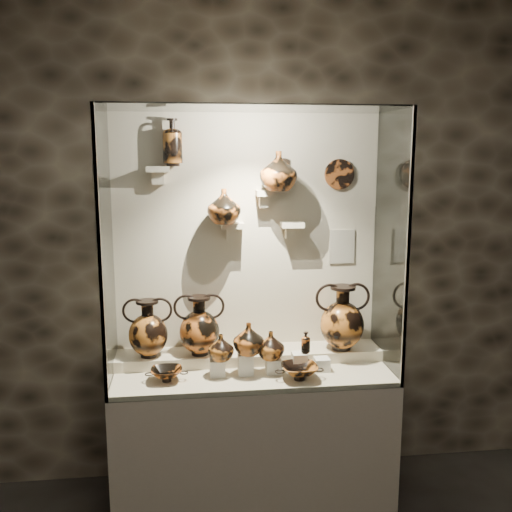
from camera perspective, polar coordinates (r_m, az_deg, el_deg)
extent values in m
cube|color=black|center=(3.68, -0.92, 1.72)|extent=(5.00, 0.02, 3.20)
cube|color=beige|center=(3.75, -0.31, -17.49)|extent=(1.70, 0.60, 0.80)
cube|color=#C5B698|center=(3.58, -0.32, -11.60)|extent=(1.68, 0.58, 0.03)
cube|color=#C5B698|center=(3.73, -0.64, -10.10)|extent=(1.70, 0.25, 0.10)
cube|color=beige|center=(3.67, -0.91, 1.70)|extent=(1.70, 0.03, 1.60)
cube|color=white|center=(3.07, 0.32, 0.02)|extent=(1.70, 0.01, 1.60)
cube|color=white|center=(3.37, -14.76, 0.60)|extent=(0.01, 0.60, 1.60)
cube|color=white|center=(3.56, 13.31, 1.16)|extent=(0.01, 0.60, 1.60)
cube|color=white|center=(3.33, -0.35, 14.56)|extent=(1.70, 0.60, 0.01)
cube|color=gray|center=(3.09, -15.35, -0.30)|extent=(0.02, 0.02, 1.60)
cube|color=gray|center=(3.29, 14.96, 0.36)|extent=(0.02, 0.02, 1.60)
cube|color=silver|center=(3.49, -3.88, -11.05)|extent=(0.09, 0.09, 0.10)
cube|color=silver|center=(3.49, -1.05, -10.72)|extent=(0.09, 0.09, 0.13)
cube|color=silver|center=(3.52, 1.75, -10.90)|extent=(0.09, 0.09, 0.09)
cube|color=silver|center=(3.54, 4.35, -10.53)|extent=(0.09, 0.09, 0.12)
cube|color=silver|center=(3.58, 6.59, -10.69)|extent=(0.09, 0.09, 0.08)
cube|color=beige|center=(3.54, -9.78, 8.56)|extent=(0.14, 0.12, 0.04)
cube|color=beige|center=(3.58, -2.38, 3.08)|extent=(0.14, 0.12, 0.04)
cube|color=beige|center=(3.58, 0.81, 6.31)|extent=(0.10, 0.12, 0.04)
cube|color=beige|center=(3.63, 3.62, 3.17)|extent=(0.14, 0.12, 0.04)
imported|color=#AB5E20|center=(3.43, -3.52, -9.10)|extent=(0.19, 0.19, 0.16)
imported|color=#B45A1F|center=(3.43, -0.75, -8.26)|extent=(0.24, 0.24, 0.19)
imported|color=#AB5E20|center=(3.47, 1.48, -8.92)|extent=(0.21, 0.21, 0.17)
imported|color=#B45A1F|center=(3.50, -3.22, 4.99)|extent=(0.25, 0.25, 0.22)
imported|color=#B45A1F|center=(3.52, 2.26, 8.49)|extent=(0.24, 0.24, 0.24)
cylinder|color=brown|center=(3.72, 8.33, 8.09)|extent=(0.19, 0.02, 0.19)
cube|color=beige|center=(3.78, 8.58, 0.94)|extent=(0.17, 0.01, 0.22)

